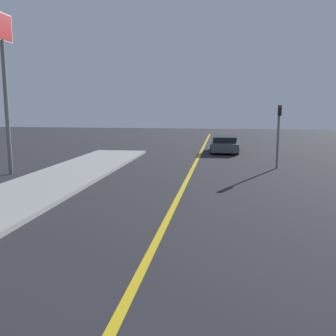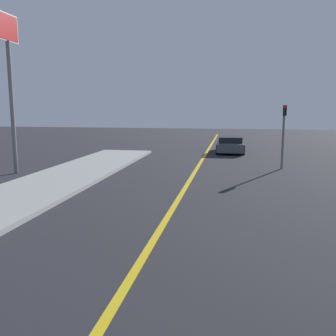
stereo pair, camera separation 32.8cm
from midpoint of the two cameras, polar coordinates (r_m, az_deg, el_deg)
road_center_line at (r=16.84m, az=2.24°, el=-2.03°), size 0.20×60.00×0.01m
sidewalk_left at (r=14.89m, az=-22.15°, el=-3.93°), size 3.57×28.07×0.16m
car_ahead_center at (r=27.92m, az=8.29°, el=3.61°), size 2.00×4.30×1.19m
traffic_light at (r=20.92m, az=16.05°, el=5.69°), size 0.18×0.40×3.40m
roadside_sign at (r=20.15m, az=-24.27°, el=15.01°), size 0.20×1.75×7.69m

